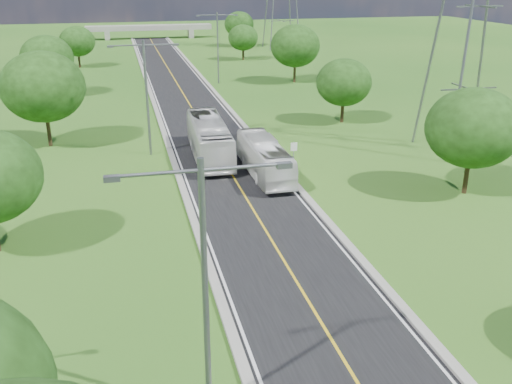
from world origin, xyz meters
TOP-DOWN VIEW (x-y plane):
  - ground at (0.00, 60.00)m, footprint 260.00×260.00m
  - road at (0.00, 66.00)m, footprint 8.00×150.00m
  - curb_left at (-4.25, 66.00)m, footprint 0.50×150.00m
  - curb_right at (4.25, 66.00)m, footprint 0.50×150.00m
  - speed_limit_sign at (5.20, 37.98)m, footprint 0.55×0.09m
  - overpass at (0.00, 140.00)m, footprint 30.00×3.00m
  - streetlight_near_left at (-6.00, 12.00)m, footprint 5.90×0.25m
  - streetlight_mid_left at (-6.00, 45.00)m, footprint 5.90×0.25m
  - streetlight_far_right at (6.00, 78.00)m, footprint 5.90×0.25m
  - tree_lc at (-15.00, 50.00)m, footprint 7.56×7.56m
  - tree_ld at (-17.00, 74.00)m, footprint 6.72×6.72m
  - tree_le at (-14.50, 98.00)m, footprint 5.88×5.88m
  - tree_rb at (16.00, 30.00)m, footprint 6.72×6.72m
  - tree_rc at (15.00, 52.00)m, footprint 5.88×5.88m
  - tree_rd at (17.00, 76.00)m, footprint 7.14×7.14m
  - tree_re at (14.50, 100.00)m, footprint 5.46×5.46m
  - tree_rf at (18.00, 120.00)m, footprint 6.30×6.30m
  - bus_outbound at (2.53, 37.18)m, footprint 2.44×10.26m
  - bus_inbound at (-1.00, 42.89)m, footprint 3.29×12.22m

SIDE VIEW (x-z plane):
  - ground at x=0.00m, z-range 0.00..0.00m
  - road at x=0.00m, z-range 0.00..0.06m
  - curb_left at x=-4.25m, z-range 0.00..0.22m
  - curb_right at x=4.25m, z-range 0.00..0.22m
  - bus_outbound at x=2.53m, z-range 0.06..2.92m
  - speed_limit_sign at x=5.20m, z-range 0.40..2.80m
  - bus_inbound at x=-1.00m, z-range 0.06..3.44m
  - overpass at x=0.00m, z-range 0.81..4.01m
  - tree_re at x=14.50m, z-range 0.85..7.20m
  - tree_le at x=-14.50m, z-range 0.91..7.75m
  - tree_rc at x=15.00m, z-range 0.91..7.75m
  - tree_rf at x=18.00m, z-range 0.98..8.31m
  - tree_ld at x=-17.00m, z-range 1.05..8.86m
  - tree_rb at x=16.00m, z-range 1.05..8.86m
  - tree_rd at x=17.00m, z-range 1.11..9.42m
  - tree_lc at x=-15.00m, z-range 1.18..9.97m
  - streetlight_near_left at x=-6.00m, z-range 0.94..10.94m
  - streetlight_mid_left at x=-6.00m, z-range 0.94..10.94m
  - streetlight_far_right at x=6.00m, z-range 0.94..10.94m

